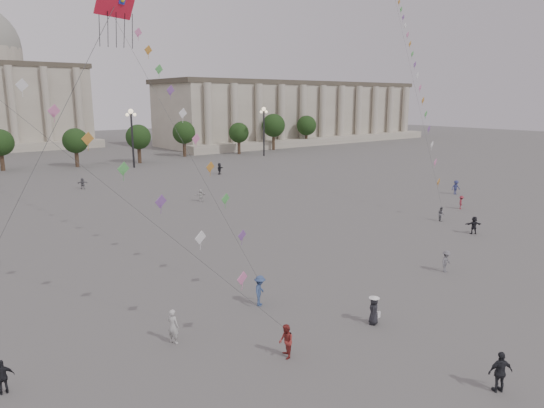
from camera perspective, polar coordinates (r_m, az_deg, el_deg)
ground at (r=27.83m, az=12.68°, el=-14.59°), size 360.00×360.00×0.00m
hall_east at (r=144.57m, az=2.87°, el=10.70°), size 84.00×26.22×17.20m
tree_row at (r=95.68m, az=-26.34°, el=6.82°), size 137.12×5.12×8.00m
lamp_post_mid_east at (r=92.26m, az=-16.18°, el=8.66°), size 2.00×0.90×10.65m
lamp_post_far_east at (r=107.17m, az=-0.97°, el=9.58°), size 2.00×0.90×10.65m
person_crowd_3 at (r=49.21m, az=22.66°, el=-2.31°), size 1.57×1.28×1.68m
person_crowd_6 at (r=37.83m, az=19.81°, el=-6.36°), size 1.14×0.77×1.63m
person_crowd_7 at (r=60.41m, az=-8.38°, el=1.02°), size 1.44×0.56×1.52m
person_crowd_8 at (r=59.76m, az=21.37°, el=0.18°), size 1.14×1.03×1.54m
person_crowd_9 at (r=81.78m, az=-6.19°, el=4.16°), size 1.81×1.40×1.91m
person_crowd_12 at (r=73.12m, az=-21.40°, el=2.28°), size 1.54×0.90×1.58m
person_crowd_13 at (r=26.32m, az=-11.56°, el=-13.91°), size 0.68×0.80×1.87m
person_crowd_14 at (r=68.63m, az=20.81°, el=1.84°), size 1.39×1.12×1.88m
tourist_1 at (r=24.17m, az=25.28°, el=-17.44°), size 1.17×0.94×1.87m
tourist_4 at (r=24.87m, az=-29.11°, el=-17.36°), size 0.93×0.43×1.56m
kite_flyer_0 at (r=24.58m, az=1.66°, el=-15.86°), size 0.94×1.03×1.71m
kite_flyer_1 at (r=30.09m, az=-1.42°, el=-10.16°), size 1.40×1.34×1.91m
kite_flyer_2 at (r=53.24m, az=19.27°, el=-1.10°), size 0.87×0.91×1.48m
hat_person at (r=28.39m, az=11.89°, el=-12.06°), size 0.95×0.89×1.69m
dragon_kite at (r=25.52m, az=-18.09°, el=19.54°), size 5.82×1.94×17.99m
kite_train_east at (r=74.08m, az=15.28°, el=19.53°), size 27.38×31.77×56.93m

